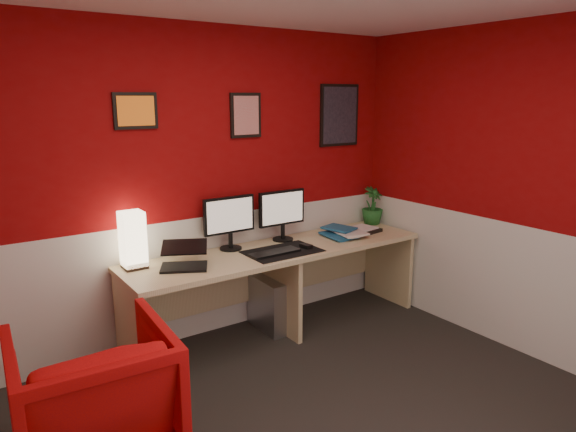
% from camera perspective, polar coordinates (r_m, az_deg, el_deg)
% --- Properties ---
extents(wall_back, '(4.00, 0.01, 2.50)m').
position_cam_1_polar(wall_back, '(4.17, -11.13, 3.01)').
color(wall_back, maroon).
rests_on(wall_back, ground).
extents(wall_right, '(0.01, 3.50, 2.50)m').
position_cam_1_polar(wall_right, '(4.22, 25.83, 2.06)').
color(wall_right, maroon).
rests_on(wall_right, ground).
extents(wainscot_back, '(4.00, 0.01, 1.00)m').
position_cam_1_polar(wainscot_back, '(4.35, -10.67, -6.77)').
color(wainscot_back, silver).
rests_on(wainscot_back, ground).
extents(wainscot_right, '(0.01, 3.50, 1.00)m').
position_cam_1_polar(wainscot_right, '(4.40, 24.83, -7.57)').
color(wainscot_right, silver).
rests_on(wainscot_right, ground).
extents(desk, '(2.60, 0.65, 0.73)m').
position_cam_1_polar(desk, '(4.42, -0.90, -8.12)').
color(desk, tan).
rests_on(desk, ground).
extents(shoji_lamp, '(0.16, 0.16, 0.40)m').
position_cam_1_polar(shoji_lamp, '(3.93, -16.58, -2.68)').
color(shoji_lamp, '#FFE5B2').
rests_on(shoji_lamp, desk).
extents(laptop, '(0.40, 0.36, 0.22)m').
position_cam_1_polar(laptop, '(3.86, -11.34, -4.06)').
color(laptop, black).
rests_on(laptop, desk).
extents(monitor_left, '(0.45, 0.06, 0.58)m').
position_cam_1_polar(monitor_left, '(4.23, -6.35, 0.14)').
color(monitor_left, black).
rests_on(monitor_left, desk).
extents(monitor_right, '(0.45, 0.06, 0.58)m').
position_cam_1_polar(monitor_right, '(4.48, -0.58, 0.93)').
color(monitor_right, black).
rests_on(monitor_right, desk).
extents(desk_mat, '(0.60, 0.38, 0.01)m').
position_cam_1_polar(desk_mat, '(4.21, -0.63, -3.88)').
color(desk_mat, black).
rests_on(desk_mat, desk).
extents(keyboard, '(0.42, 0.15, 0.02)m').
position_cam_1_polar(keyboard, '(4.14, -1.46, -4.01)').
color(keyboard, black).
rests_on(keyboard, desk_mat).
extents(mouse, '(0.07, 0.11, 0.03)m').
position_cam_1_polar(mouse, '(4.30, 1.98, -3.29)').
color(mouse, black).
rests_on(mouse, desk_mat).
extents(book_bottom, '(0.26, 0.34, 0.03)m').
position_cam_1_polar(book_bottom, '(4.59, 4.38, -2.34)').
color(book_bottom, '#1C5984').
rests_on(book_bottom, desk).
extents(book_middle, '(0.28, 0.36, 0.02)m').
position_cam_1_polar(book_middle, '(4.62, 5.38, -1.94)').
color(book_middle, silver).
rests_on(book_middle, book_bottom).
extents(book_top, '(0.27, 0.32, 0.03)m').
position_cam_1_polar(book_top, '(4.63, 4.88, -1.61)').
color(book_top, '#1C5984').
rests_on(book_top, book_middle).
extents(zen_tray, '(0.38, 0.30, 0.03)m').
position_cam_1_polar(zen_tray, '(4.84, 7.87, -1.61)').
color(zen_tray, black).
rests_on(zen_tray, desk).
extents(potted_plant, '(0.22, 0.22, 0.36)m').
position_cam_1_polar(potted_plant, '(5.15, 9.21, 1.12)').
color(potted_plant, '#19591E').
rests_on(potted_plant, desk).
extents(pc_tower, '(0.21, 0.45, 0.45)m').
position_cam_1_polar(pc_tower, '(4.52, -1.97, -9.50)').
color(pc_tower, '#99999E').
rests_on(pc_tower, ground).
extents(armchair, '(0.85, 0.88, 0.75)m').
position_cam_1_polar(armchair, '(3.16, -20.43, -17.83)').
color(armchair, '#C00B0B').
rests_on(armchair, ground).
extents(art_left, '(0.32, 0.02, 0.26)m').
position_cam_1_polar(art_left, '(3.97, -16.31, 10.96)').
color(art_left, orange).
rests_on(art_left, wall_back).
extents(art_center, '(0.28, 0.02, 0.36)m').
position_cam_1_polar(art_center, '(4.35, -4.64, 10.90)').
color(art_center, red).
rests_on(art_center, wall_back).
extents(art_right, '(0.44, 0.02, 0.56)m').
position_cam_1_polar(art_right, '(4.92, 5.62, 10.89)').
color(art_right, black).
rests_on(art_right, wall_back).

